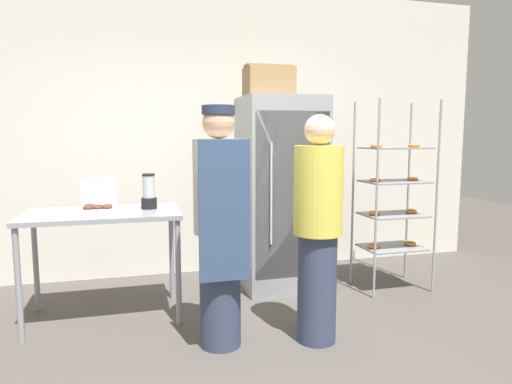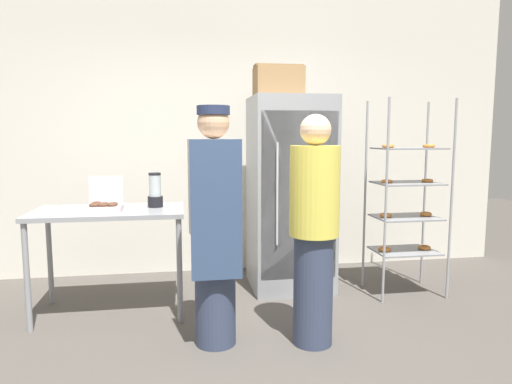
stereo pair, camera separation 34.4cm
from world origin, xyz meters
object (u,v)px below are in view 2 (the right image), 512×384
Objects in this scene: refrigerator at (290,194)px; person_customer at (314,229)px; person_baker at (215,223)px; donut_box at (104,206)px; baking_rack at (406,200)px; cardboard_storage_box at (278,81)px; blender_pitcher at (155,192)px.

person_customer is (-0.13, -1.23, -0.09)m from refrigerator.
person_baker is 1.03× the size of person_customer.
baking_rack is at bearing 3.44° from donut_box.
donut_box is at bearing 142.71° from person_baker.
person_baker is (-0.68, -1.11, -1.10)m from cardboard_storage_box.
baking_rack is at bearing -18.57° from refrigerator.
cardboard_storage_box is (1.50, 0.48, 1.05)m from donut_box.
baking_rack is 2.26m from blender_pitcher.
cardboard_storage_box is 0.27× the size of person_baker.
cardboard_storage_box is (-0.13, -0.02, 1.05)m from refrigerator.
refrigerator is 1.10× the size of person_baker.
person_customer is (1.50, -0.73, -0.09)m from donut_box.
person_baker is at bearing -125.58° from refrigerator.
person_customer reaches higher than blender_pitcher.
baking_rack is at bearing 23.35° from person_baker.
person_customer is at bearing -26.00° from donut_box.
baking_rack is 1.98m from person_baker.
donut_box is 0.94× the size of blender_pitcher.
blender_pitcher reaches higher than donut_box.
cardboard_storage_box is at bearing 89.80° from person_customer.
refrigerator is 1.29m from blender_pitcher.
blender_pitcher is (0.39, 0.17, 0.08)m from donut_box.
baking_rack is 1.11× the size of person_customer.
baking_rack is 4.03× the size of cardboard_storage_box.
cardboard_storage_box is at bearing 58.50° from person_baker.
donut_box is 0.61× the size of cardboard_storage_box.
person_baker is 0.68m from person_customer.
cardboard_storage_box reaches higher than blender_pitcher.
blender_pitcher is (-2.26, 0.01, 0.12)m from baking_rack.
baking_rack is at bearing -15.81° from cardboard_storage_box.
baking_rack is 1.45m from person_customer.
blender_pitcher is at bearing 118.80° from person_baker.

